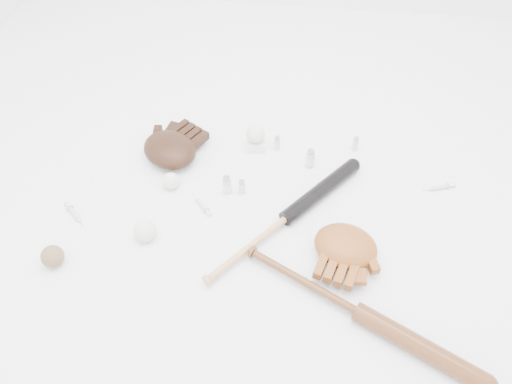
# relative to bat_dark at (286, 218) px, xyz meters

# --- Properties ---
(bat_dark) EXTENTS (0.57, 0.66, 0.06)m
(bat_dark) POSITION_rel_bat_dark_xyz_m (0.00, 0.00, 0.00)
(bat_dark) COLOR black
(bat_dark) RESTS_ON ground
(bat_wood) EXTENTS (0.80, 0.46, 0.06)m
(bat_wood) POSITION_rel_bat_dark_xyz_m (0.25, -0.35, 0.00)
(bat_wood) COLOR brown
(bat_wood) RESTS_ON ground
(glove_dark) EXTENTS (0.38, 0.38, 0.10)m
(glove_dark) POSITION_rel_bat_dark_xyz_m (-0.50, 0.28, 0.02)
(glove_dark) COLOR black
(glove_dark) RESTS_ON ground
(glove_tan) EXTENTS (0.33, 0.33, 0.10)m
(glove_tan) POSITION_rel_bat_dark_xyz_m (0.21, -0.11, 0.02)
(glove_tan) COLOR brown
(glove_tan) RESTS_ON ground
(trading_card) EXTENTS (0.06, 0.09, 0.00)m
(trading_card) POSITION_rel_bat_dark_xyz_m (-0.46, 0.29, -0.03)
(trading_card) COLOR gold
(trading_card) RESTS_ON ground
(pedestal) EXTENTS (0.08, 0.08, 0.04)m
(pedestal) POSITION_rel_bat_dark_xyz_m (-0.15, 0.38, -0.01)
(pedestal) COLOR white
(pedestal) RESTS_ON ground
(baseball_on_pedestal) EXTENTS (0.08, 0.08, 0.08)m
(baseball_on_pedestal) POSITION_rel_bat_dark_xyz_m (-0.15, 0.38, 0.05)
(baseball_on_pedestal) COLOR silver
(baseball_on_pedestal) RESTS_ON pedestal
(baseball_left) EXTENTS (0.07, 0.07, 0.07)m
(baseball_left) POSITION_rel_bat_dark_xyz_m (-0.46, 0.13, 0.00)
(baseball_left) COLOR silver
(baseball_left) RESTS_ON ground
(baseball_upper) EXTENTS (0.08, 0.08, 0.08)m
(baseball_upper) POSITION_rel_bat_dark_xyz_m (-0.48, 0.28, 0.01)
(baseball_upper) COLOR silver
(baseball_upper) RESTS_ON ground
(baseball_mid) EXTENTS (0.08, 0.08, 0.08)m
(baseball_mid) POSITION_rel_bat_dark_xyz_m (-0.50, -0.12, 0.01)
(baseball_mid) COLOR silver
(baseball_mid) RESTS_ON ground
(baseball_aged) EXTENTS (0.08, 0.08, 0.08)m
(baseball_aged) POSITION_rel_bat_dark_xyz_m (-0.79, -0.26, 0.01)
(baseball_aged) COLOR brown
(baseball_aged) RESTS_ON ground
(syringe_0) EXTENTS (0.13, 0.12, 0.02)m
(syringe_0) POSITION_rel_bat_dark_xyz_m (-0.79, -0.05, -0.02)
(syringe_0) COLOR #ADBCC6
(syringe_0) RESTS_ON ground
(syringe_1) EXTENTS (0.11, 0.13, 0.02)m
(syringe_1) POSITION_rel_bat_dark_xyz_m (-0.32, 0.04, -0.02)
(syringe_1) COLOR #ADBCC6
(syringe_1) RESTS_ON ground
(syringe_2) EXTENTS (0.14, 0.14, 0.02)m
(syringe_2) POSITION_rel_bat_dark_xyz_m (0.17, 0.24, -0.02)
(syringe_2) COLOR #ADBCC6
(syringe_2) RESTS_ON ground
(syringe_3) EXTENTS (0.13, 0.11, 0.02)m
(syringe_3) POSITION_rel_bat_dark_xyz_m (0.13, -0.27, -0.02)
(syringe_3) COLOR #ADBCC6
(syringe_3) RESTS_ON ground
(syringe_4) EXTENTS (0.15, 0.07, 0.02)m
(syringe_4) POSITION_rel_bat_dark_xyz_m (0.59, 0.23, -0.02)
(syringe_4) COLOR #ADBCC6
(syringe_4) RESTS_ON ground
(vial_0) EXTENTS (0.03, 0.03, 0.07)m
(vial_0) POSITION_rel_bat_dark_xyz_m (-0.06, 0.38, 0.00)
(vial_0) COLOR silver
(vial_0) RESTS_ON ground
(vial_1) EXTENTS (0.03, 0.03, 0.07)m
(vial_1) POSITION_rel_bat_dark_xyz_m (0.26, 0.42, 0.00)
(vial_1) COLOR silver
(vial_1) RESTS_ON ground
(vial_2) EXTENTS (0.03, 0.03, 0.08)m
(vial_2) POSITION_rel_bat_dark_xyz_m (-0.24, 0.13, 0.01)
(vial_2) COLOR silver
(vial_2) RESTS_ON ground
(vial_3) EXTENTS (0.04, 0.04, 0.09)m
(vial_3) POSITION_rel_bat_dark_xyz_m (0.08, 0.30, 0.01)
(vial_3) COLOR silver
(vial_3) RESTS_ON ground
(vial_4) EXTENTS (0.03, 0.03, 0.07)m
(vial_4) POSITION_rel_bat_dark_xyz_m (-0.18, 0.13, 0.00)
(vial_4) COLOR silver
(vial_4) RESTS_ON ground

